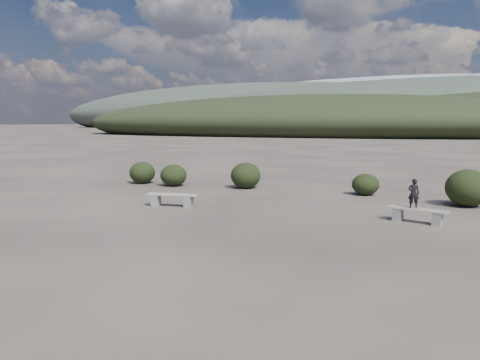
% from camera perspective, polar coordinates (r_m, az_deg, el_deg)
% --- Properties ---
extents(ground, '(1200.00, 1200.00, 0.00)m').
position_cam_1_polar(ground, '(10.56, -6.28, -8.15)').
color(ground, '#322B27').
rests_on(ground, ground).
extents(bench_left, '(1.75, 0.68, 0.43)m').
position_cam_1_polar(bench_left, '(15.56, -8.28, -2.29)').
color(bench_left, slate).
rests_on(bench_left, ground).
extents(bench_right, '(1.65, 0.72, 0.40)m').
position_cam_1_polar(bench_right, '(13.80, 20.81, -3.93)').
color(bench_right, slate).
rests_on(bench_right, ground).
extents(seated_person, '(0.33, 0.24, 0.82)m').
position_cam_1_polar(seated_person, '(13.74, 20.41, -1.54)').
color(seated_person, black).
rests_on(seated_person, bench_right).
extents(shrub_a, '(1.15, 1.15, 0.94)m').
position_cam_1_polar(shrub_a, '(20.58, -8.11, 0.57)').
color(shrub_a, black).
rests_on(shrub_a, ground).
extents(shrub_b, '(1.27, 1.27, 1.09)m').
position_cam_1_polar(shrub_b, '(19.68, 0.69, 0.55)').
color(shrub_b, black).
rests_on(shrub_b, ground).
extents(shrub_c, '(1.03, 1.03, 0.82)m').
position_cam_1_polar(shrub_c, '(18.47, 15.05, -0.52)').
color(shrub_c, black).
rests_on(shrub_c, ground).
extents(shrub_d, '(1.41, 1.41, 1.24)m').
position_cam_1_polar(shrub_d, '(17.12, 26.02, -0.88)').
color(shrub_d, black).
rests_on(shrub_d, ground).
extents(shrub_f, '(1.16, 1.16, 0.98)m').
position_cam_1_polar(shrub_f, '(21.75, -11.82, 0.88)').
color(shrub_f, black).
rests_on(shrub_f, ground).
extents(mountain_ridges, '(500.00, 400.00, 56.00)m').
position_cam_1_polar(mountain_ridges, '(348.17, 22.18, 7.82)').
color(mountain_ridges, black).
rests_on(mountain_ridges, ground).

